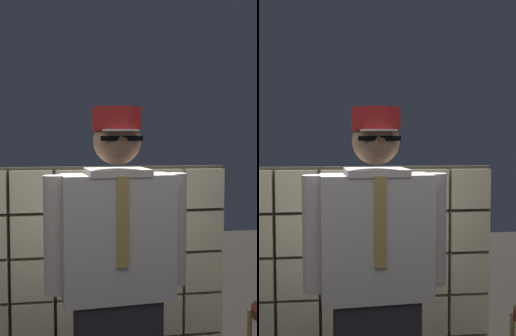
# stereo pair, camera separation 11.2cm
# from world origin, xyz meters

# --- Properties ---
(glass_block_wall) EXTENTS (2.12, 0.10, 1.52)m
(glass_block_wall) POSITION_xyz_m (0.00, 1.30, 0.74)
(glass_block_wall) COLOR beige
(glass_block_wall) RESTS_ON ground
(standing_person) EXTENTS (0.74, 0.33, 1.84)m
(standing_person) POSITION_xyz_m (0.16, 0.45, 0.96)
(standing_person) COLOR #28282D
(standing_person) RESTS_ON ground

